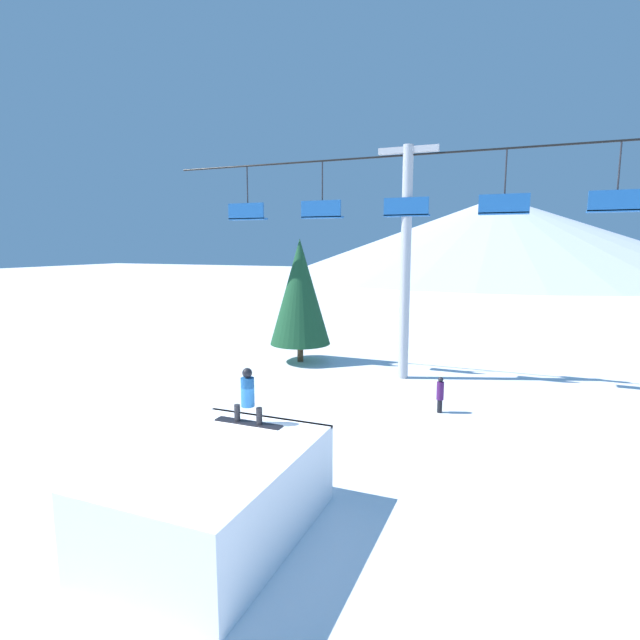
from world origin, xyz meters
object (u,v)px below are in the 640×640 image
(snow_ramp, at_px, (216,496))
(pine_tree_near, at_px, (300,292))
(snowboarder, at_px, (248,397))
(distant_skier, at_px, (440,393))

(snow_ramp, distance_m, pine_tree_near, 14.82)
(snowboarder, height_order, pine_tree_near, pine_tree_near)
(snow_ramp, distance_m, distant_skier, 9.35)
(distant_skier, bearing_deg, snowboarder, -112.64)
(snow_ramp, xyz_separation_m, pine_tree_near, (-4.55, 13.88, 2.51))
(snowboarder, distance_m, distant_skier, 8.06)
(snowboarder, bearing_deg, snow_ramp, -82.25)
(snow_ramp, bearing_deg, distant_skier, 72.45)
(snow_ramp, bearing_deg, pine_tree_near, 108.16)
(snow_ramp, xyz_separation_m, snowboarder, (-0.22, 1.62, 1.44))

